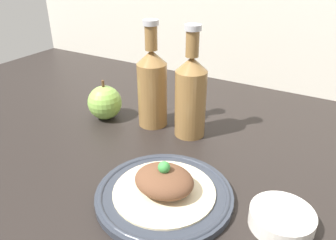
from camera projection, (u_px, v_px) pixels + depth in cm
name	position (u px, v px, depth cm)	size (l,w,h in cm)	color
ground_plane	(166.00, 168.00, 70.59)	(180.00, 110.00, 4.00)	black
plate	(164.00, 194.00, 58.88)	(24.78, 24.78, 1.60)	#2D333D
plated_food	(164.00, 183.00, 57.70)	(18.42, 18.42, 6.50)	beige
cider_bottle_left	(152.00, 86.00, 79.81)	(7.30, 7.30, 26.14)	olive
cider_bottle_right	(191.00, 94.00, 75.15)	(7.30, 7.30, 26.14)	olive
apple	(105.00, 102.00, 85.50)	(8.88, 8.88, 10.58)	#84B74C
dipping_bowl	(282.00, 219.00, 52.68)	(10.39, 10.39, 2.90)	silver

